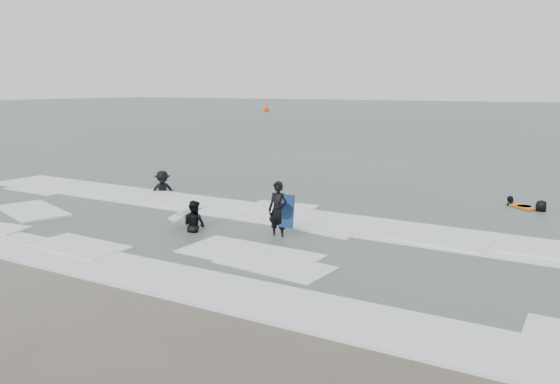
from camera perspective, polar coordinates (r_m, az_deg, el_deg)
The scene contains 10 objects.
ground at distance 13.49m, azimuth -10.93°, elevation -8.09°, with size 320.00×320.00×0.00m, color brown.
sea at distance 90.01m, azimuth 25.18°, elevation 7.19°, with size 320.00×320.00×0.00m, color #47544C.
surfer_centre at distance 16.00m, azimuth -0.21°, elevation -4.85°, with size 0.62×0.41×1.71m, color black.
surfer_wading at distance 16.79m, azimuth -8.91°, elevation -4.22°, with size 0.75×0.59×1.55m, color black.
surfer_breaker at distance 23.29m, azimuth -12.14°, elevation -0.07°, with size 1.15×0.66×1.78m, color black.
surfer_right_near at distance 21.85m, azimuth 22.92°, elevation -1.42°, with size 0.91×0.38×1.55m, color black.
surfer_right_far at distance 21.26m, azimuth 25.58°, elevation -1.96°, with size 0.78×0.51×1.60m, color black.
surf_foam at distance 16.30m, azimuth -2.32°, elevation -4.41°, with size 30.03×9.06×0.09m.
bodyboards at distance 17.45m, azimuth 6.72°, elevation -1.89°, with size 9.59×9.47×1.25m.
buoy at distance 97.03m, azimuth -1.45°, elevation 8.62°, with size 1.00×1.00×1.65m.
Camera 1 is at (8.52, -9.51, 4.36)m, focal length 35.00 mm.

